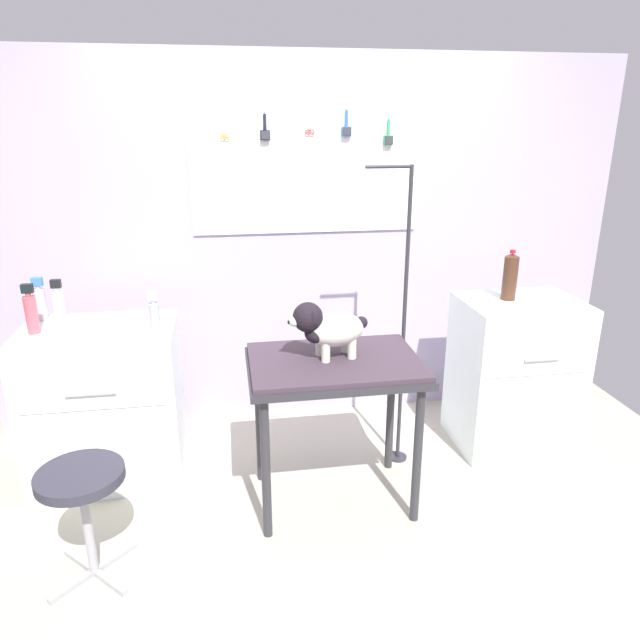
{
  "coord_description": "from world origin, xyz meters",
  "views": [
    {
      "loc": [
        -0.52,
        -2.33,
        1.9
      ],
      "look_at": [
        -0.1,
        0.26,
        1.0
      ],
      "focal_mm": 32.58,
      "sensor_mm": 36.0,
      "label": 1
    }
  ],
  "objects": [
    {
      "name": "rear_wall_panel",
      "position": [
        -0.0,
        1.28,
        1.17
      ],
      "size": [
        4.0,
        0.11,
        2.3
      ],
      "color": "#AFA1C2",
      "rests_on": "ground"
    },
    {
      "name": "pump_bottle_white",
      "position": [
        -1.52,
        0.68,
        0.98
      ],
      "size": [
        0.06,
        0.06,
        0.26
      ],
      "color": "#DF515D",
      "rests_on": "counter_left"
    },
    {
      "name": "counter_left",
      "position": [
        -1.22,
        0.7,
        0.44
      ],
      "size": [
        0.8,
        0.58,
        0.87
      ],
      "color": "white",
      "rests_on": "ground"
    },
    {
      "name": "grooming_table",
      "position": [
        -0.03,
        0.25,
        0.71
      ],
      "size": [
        0.86,
        0.6,
        0.8
      ],
      "color": "#2D2D33",
      "rests_on": "ground"
    },
    {
      "name": "spray_bottle_short",
      "position": [
        -0.9,
        0.54,
        0.97
      ],
      "size": [
        0.05,
        0.05,
        0.24
      ],
      "color": "#A9B3B7",
      "rests_on": "counter_left"
    },
    {
      "name": "detangler_spray",
      "position": [
        -1.44,
        0.87,
        0.97
      ],
      "size": [
        0.06,
        0.06,
        0.23
      ],
      "color": "white",
      "rests_on": "counter_left"
    },
    {
      "name": "soda_bottle",
      "position": [
        1.08,
        0.69,
        1.06
      ],
      "size": [
        0.08,
        0.08,
        0.29
      ],
      "color": "#482C1C",
      "rests_on": "cabinet_right"
    },
    {
      "name": "ground",
      "position": [
        0.0,
        0.0,
        -0.02
      ],
      "size": [
        4.4,
        4.0,
        0.04
      ],
      "primitive_type": "cube",
      "color": "#B1AC97"
    },
    {
      "name": "cabinet_right",
      "position": [
        1.15,
        0.65,
        0.46
      ],
      "size": [
        0.68,
        0.54,
        0.92
      ],
      "color": "white",
      "rests_on": "ground"
    },
    {
      "name": "grooming_arm",
      "position": [
        0.41,
        0.57,
        0.79
      ],
      "size": [
        0.29,
        0.11,
        1.7
      ],
      "color": "#2D2D33",
      "rests_on": "ground"
    },
    {
      "name": "dog",
      "position": [
        -0.06,
        0.27,
        0.96
      ],
      "size": [
        0.4,
        0.23,
        0.29
      ],
      "color": "silver",
      "rests_on": "grooming_table"
    },
    {
      "name": "spray_bottle_tall",
      "position": [
        -1.54,
        0.9,
        0.97
      ],
      "size": [
        0.06,
        0.06,
        0.24
      ],
      "color": "#BAB1BB",
      "rests_on": "counter_left"
    },
    {
      "name": "stool",
      "position": [
        -1.18,
        -0.12,
        0.44
      ],
      "size": [
        0.36,
        0.36,
        0.53
      ],
      "color": "#9E9EA3",
      "rests_on": "ground"
    }
  ]
}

